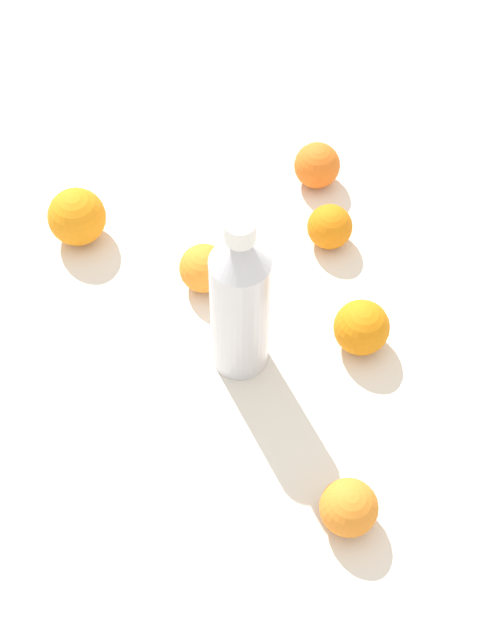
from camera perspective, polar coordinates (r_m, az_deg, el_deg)
The scene contains 8 objects.
ground_plane at distance 1.08m, azimuth 0.58°, elevation -4.72°, with size 2.40×2.40×0.00m, color silver.
water_bottle at distance 1.02m, azimuth 0.00°, elevation 1.17°, with size 0.07×0.07×0.25m.
orange_0 at distance 1.20m, azimuth 5.70°, elevation 5.89°, with size 0.06×0.06×0.06m, color orange.
orange_1 at distance 1.27m, azimuth 4.89°, elevation 9.71°, with size 0.06×0.06×0.06m, color orange.
orange_2 at distance 1.10m, azimuth 7.69°, elevation -0.47°, with size 0.07×0.07×0.07m, color orange.
orange_3 at distance 1.22m, azimuth -10.28°, elevation 6.44°, with size 0.08×0.08×0.08m, color orange.
orange_4 at distance 1.15m, azimuth -2.30°, elevation 3.29°, with size 0.06×0.06×0.06m, color orange.
orange_5 at distance 0.99m, azimuth 6.89°, elevation -11.69°, with size 0.06×0.06×0.06m, color orange.
Camera 1 is at (0.16, -0.52, 0.94)m, focal length 50.62 mm.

